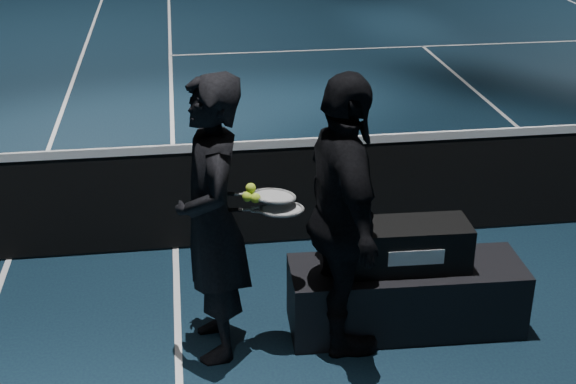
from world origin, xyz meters
The scene contains 8 objects.
player_bench centered at (-2.49, -1.40, 0.25)m, with size 1.64×0.55×0.49m, color black.
racket_bag centered at (-2.49, -1.40, 0.66)m, with size 0.82×0.35×0.33m, color black.
bag_signature centered at (-2.49, -1.57, 0.66)m, with size 0.38×0.00×0.11m, color white.
player_a centered at (-3.84, -1.46, 0.98)m, with size 0.71×0.47×1.95m, color black.
player_b centered at (-2.99, -1.55, 0.98)m, with size 1.14×0.48×1.95m, color black.
racket_lower centered at (-3.39, -1.51, 1.05)m, with size 0.68×0.22×0.03m, color black, non-canonical shape.
racket_upper centered at (-3.44, -1.46, 1.12)m, with size 0.68×0.22×0.03m, color black, non-canonical shape.
tennis_balls centered at (-3.58, -1.48, 1.15)m, with size 0.12×0.10×0.12m, color #CEED32, non-canonical shape.
Camera 1 is at (-4.00, -6.10, 3.29)m, focal length 50.00 mm.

